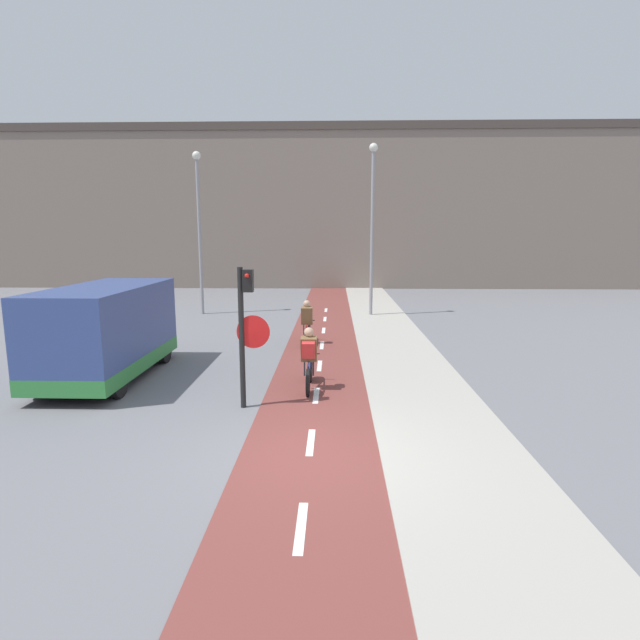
{
  "coord_description": "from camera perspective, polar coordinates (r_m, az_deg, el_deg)",
  "views": [
    {
      "loc": [
        0.39,
        -7.49,
        3.51
      ],
      "look_at": [
        0.0,
        5.91,
        1.2
      ],
      "focal_mm": 28.0,
      "sensor_mm": 36.0,
      "label": 1
    }
  ],
  "objects": [
    {
      "name": "street_lamp_far",
      "position": [
        22.68,
        -13.67,
        11.39
      ],
      "size": [
        0.36,
        0.36,
        6.99
      ],
      "color": "gray",
      "rests_on": "ground_plane"
    },
    {
      "name": "cyclist_near",
      "position": [
        11.35,
        -1.27,
        -4.56
      ],
      "size": [
        0.46,
        1.71,
        1.44
      ],
      "color": "black",
      "rests_on": "ground_plane"
    },
    {
      "name": "building_row_background",
      "position": [
        35.12,
        1.05,
        12.57
      ],
      "size": [
        60.0,
        5.2,
        10.45
      ],
      "color": "slate",
      "rests_on": "ground_plane"
    },
    {
      "name": "ground_plane",
      "position": [
        8.28,
        -1.23,
        -15.29
      ],
      "size": [
        120.0,
        120.0,
        0.0
      ],
      "primitive_type": "plane",
      "color": "slate"
    },
    {
      "name": "van",
      "position": [
        13.25,
        -23.18,
        -1.41
      ],
      "size": [
        1.94,
        4.62,
        2.28
      ],
      "color": "#334784",
      "rests_on": "ground_plane"
    },
    {
      "name": "traffic_light_pole",
      "position": [
        10.06,
        -8.49,
        -0.17
      ],
      "size": [
        0.67,
        0.25,
        2.88
      ],
      "color": "black",
      "rests_on": "ground_plane"
    },
    {
      "name": "cyclist_far",
      "position": [
        16.01,
        -1.5,
        -0.5
      ],
      "size": [
        0.46,
        1.68,
        1.44
      ],
      "color": "black",
      "rests_on": "ground_plane"
    },
    {
      "name": "sidewalk_strip",
      "position": [
        8.49,
        15.24,
        -14.82
      ],
      "size": [
        2.4,
        60.0,
        0.05
      ],
      "color": "#A8A399",
      "rests_on": "ground_plane"
    },
    {
      "name": "street_lamp_sidewalk",
      "position": [
        21.63,
        6.01,
        12.03
      ],
      "size": [
        0.36,
        0.36,
        7.23
      ],
      "color": "gray",
      "rests_on": "ground_plane"
    },
    {
      "name": "bike_lane",
      "position": [
        8.29,
        -1.23,
        -15.2
      ],
      "size": [
        2.26,
        60.0,
        0.02
      ],
      "color": "brown",
      "rests_on": "ground_plane"
    }
  ]
}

